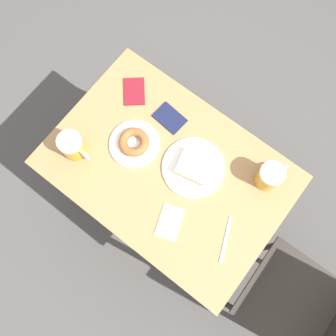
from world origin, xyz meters
TOP-DOWN VIEW (x-y plane):
  - ground_plane at (0.00, 0.00)m, footprint 8.00×8.00m
  - table at (0.00, 0.00)m, footprint 0.66×0.96m
  - chair at (0.08, 0.84)m, footprint 0.41×0.41m
  - plate_with_cake at (-0.07, 0.08)m, footprint 0.25×0.25m
  - plate_with_donut at (-0.00, -0.17)m, footprint 0.21×0.21m
  - beer_mug_left at (0.17, -0.34)m, footprint 0.10×0.14m
  - beer_mug_center at (-0.21, 0.34)m, footprint 0.13×0.10m
  - napkin_folded at (0.17, 0.13)m, footprint 0.15×0.12m
  - fork at (0.09, 0.34)m, footprint 0.17×0.08m
  - passport_near_edge at (-0.18, -0.13)m, footprint 0.10×0.13m
  - passport_far_edge at (-0.18, -0.32)m, footprint 0.15×0.15m

SIDE VIEW (x-z plane):
  - ground_plane at x=0.00m, z-range 0.00..0.00m
  - chair at x=0.08m, z-range 0.10..0.98m
  - table at x=0.00m, z-range 0.29..1.02m
  - fork at x=0.09m, z-range 0.73..0.73m
  - napkin_folded at x=0.17m, z-range 0.73..0.73m
  - passport_near_edge at x=-0.18m, z-range 0.73..0.74m
  - passport_far_edge at x=-0.18m, z-range 0.73..0.74m
  - plate_with_cake at x=-0.07m, z-range 0.72..0.77m
  - plate_with_donut at x=0.00m, z-range 0.72..0.77m
  - beer_mug_left at x=0.17m, z-range 0.73..0.85m
  - beer_mug_center at x=-0.21m, z-range 0.73..0.85m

